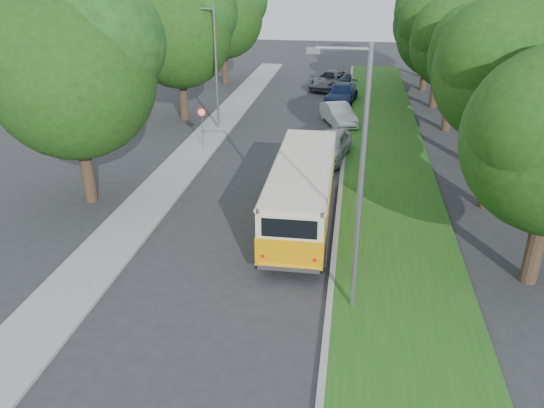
% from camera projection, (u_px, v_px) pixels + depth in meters
% --- Properties ---
extents(ground, '(120.00, 120.00, 0.00)m').
position_uv_depth(ground, '(234.00, 258.00, 19.37)').
color(ground, '#2B2B2E').
rests_on(ground, ground).
extents(curb, '(0.20, 70.00, 0.15)m').
position_uv_depth(curb, '(339.00, 206.00, 23.33)').
color(curb, gray).
rests_on(curb, ground).
extents(grass_verge, '(4.50, 70.00, 0.13)m').
position_uv_depth(grass_verge, '(393.00, 209.00, 23.01)').
color(grass_verge, '#205316').
rests_on(grass_verge, ground).
extents(sidewalk, '(2.20, 70.00, 0.12)m').
position_uv_depth(sidewalk, '(157.00, 194.00, 24.51)').
color(sidewalk, gray).
rests_on(sidewalk, ground).
extents(treeline, '(24.27, 41.91, 9.46)m').
position_uv_depth(treeline, '(345.00, 32.00, 32.65)').
color(treeline, '#332319').
rests_on(treeline, ground).
extents(lamppost_near, '(1.71, 0.16, 8.00)m').
position_uv_depth(lamppost_near, '(358.00, 178.00, 14.72)').
color(lamppost_near, gray).
rests_on(lamppost_near, ground).
extents(lamppost_far, '(1.71, 0.16, 7.50)m').
position_uv_depth(lamppost_far, '(214.00, 64.00, 32.71)').
color(lamppost_far, gray).
rests_on(lamppost_far, ground).
extents(warning_sign, '(0.56, 0.10, 2.50)m').
position_uv_depth(warning_sign, '(202.00, 120.00, 30.06)').
color(warning_sign, gray).
rests_on(warning_sign, ground).
extents(vintage_bus, '(2.43, 9.19, 2.72)m').
position_uv_depth(vintage_bus, '(302.00, 193.00, 21.36)').
color(vintage_bus, '#FFA308').
rests_on(vintage_bus, ground).
extents(car_silver, '(2.51, 4.66, 1.51)m').
position_uv_depth(car_silver, '(331.00, 146.00, 28.86)').
color(car_silver, '#A6A5AA').
rests_on(car_silver, ground).
extents(car_white, '(2.81, 4.42, 1.37)m').
position_uv_depth(car_white, '(338.00, 114.00, 35.12)').
color(car_white, silver).
rests_on(car_white, ground).
extents(car_blue, '(2.70, 5.22, 1.45)m').
position_uv_depth(car_blue, '(341.00, 94.00, 40.39)').
color(car_blue, navy).
rests_on(car_blue, ground).
extents(car_grey, '(3.87, 5.74, 1.46)m').
position_uv_depth(car_grey, '(330.00, 80.00, 45.14)').
color(car_grey, '#55595D').
rests_on(car_grey, ground).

